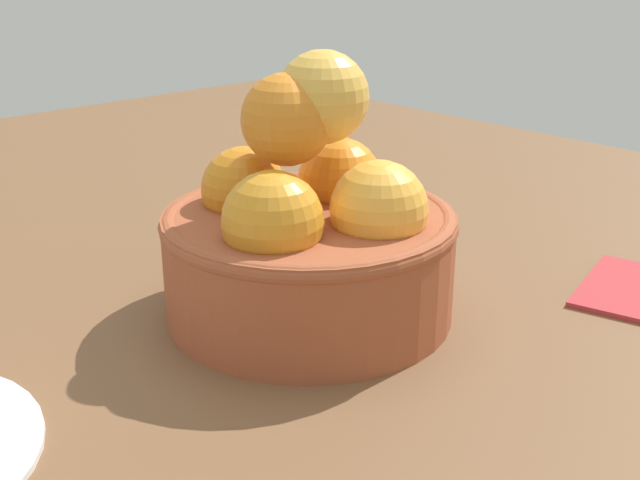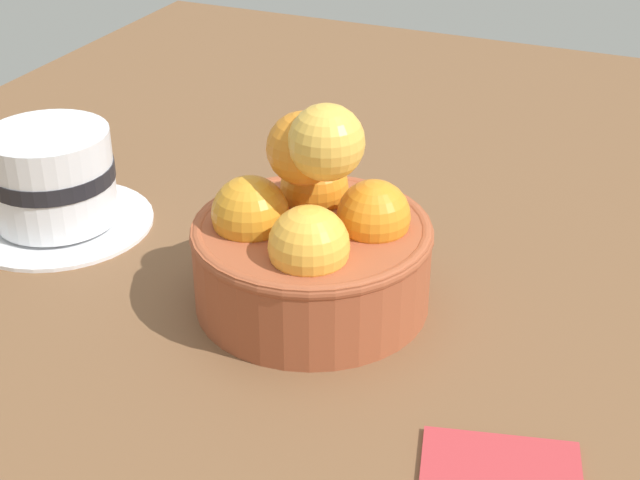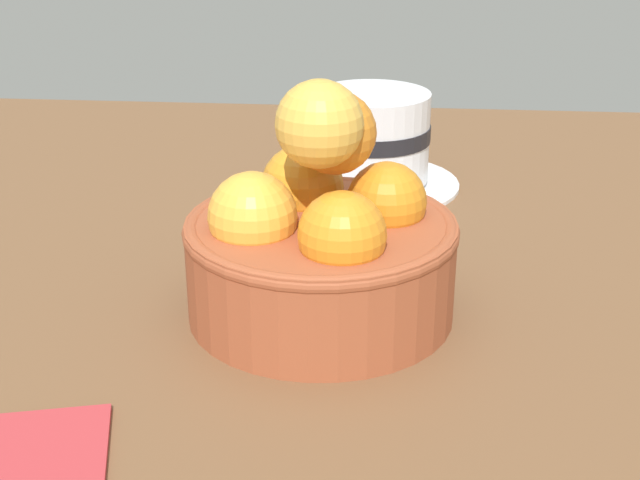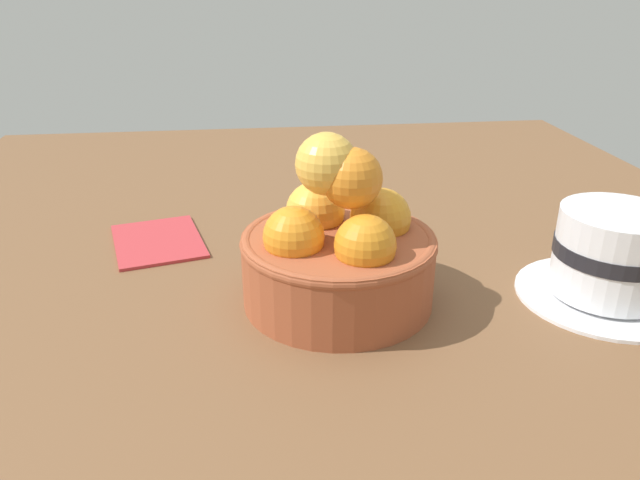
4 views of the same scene
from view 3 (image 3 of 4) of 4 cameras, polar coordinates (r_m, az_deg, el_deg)
The scene contains 3 objects.
ground_plane at distance 52.46cm, azimuth 0.05°, elevation -6.36°, with size 117.73×90.44×3.66cm, color brown.
terracotta_bowl at distance 49.61cm, azimuth 0.02°, elevation 0.02°, with size 15.20×15.20×13.71cm.
coffee_cup at distance 70.05cm, azimuth 3.28°, elevation 6.19°, with size 13.92×13.92×7.44cm.
Camera 3 is at (-3.82, 45.34, 24.28)cm, focal length 50.43 mm.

